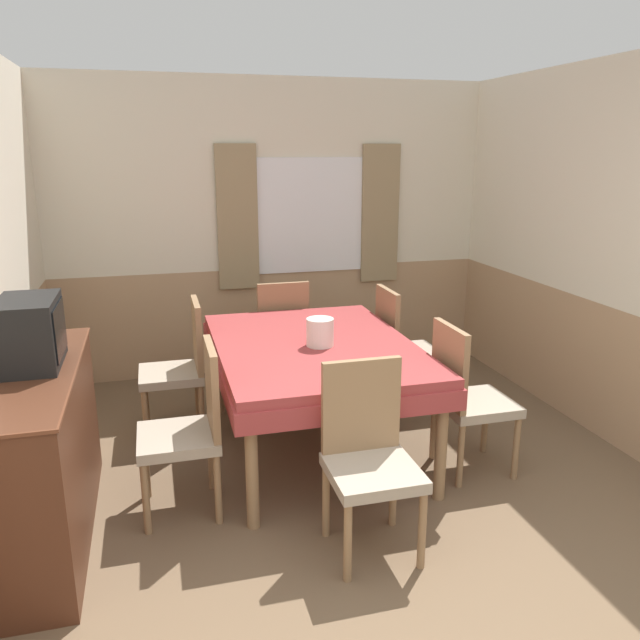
{
  "coord_description": "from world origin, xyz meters",
  "views": [
    {
      "loc": [
        -1.07,
        -1.62,
        2.0
      ],
      "look_at": [
        -0.04,
        2.17,
        0.92
      ],
      "focal_mm": 35.0,
      "sensor_mm": 36.0,
      "label": 1
    }
  ],
  "objects_px": {
    "chair_right_near": "(466,394)",
    "chair_head_window": "(281,333)",
    "chair_left_near": "(191,424)",
    "vase": "(320,332)",
    "chair_left_far": "(181,364)",
    "chair_right_far": "(402,345)",
    "sideboard": "(40,454)",
    "tv": "(30,333)",
    "chair_head_near": "(369,452)",
    "dining_table": "(314,357)"
  },
  "relations": [
    {
      "from": "chair_right_near",
      "to": "chair_right_far",
      "type": "xyz_separation_m",
      "value": [
        0.0,
        1.05,
        0.0
      ]
    },
    {
      "from": "chair_left_far",
      "to": "chair_head_window",
      "type": "height_order",
      "value": "same"
    },
    {
      "from": "chair_head_near",
      "to": "tv",
      "type": "xyz_separation_m",
      "value": [
        -1.61,
        0.6,
        0.58
      ]
    },
    {
      "from": "dining_table",
      "to": "chair_right_far",
      "type": "distance_m",
      "value": 1.01
    },
    {
      "from": "chair_head_window",
      "to": "chair_left_far",
      "type": "bearing_deg",
      "value": -146.06
    },
    {
      "from": "chair_head_near",
      "to": "vase",
      "type": "relative_size",
      "value": 5.38
    },
    {
      "from": "chair_head_window",
      "to": "sideboard",
      "type": "relative_size",
      "value": 0.64
    },
    {
      "from": "chair_head_window",
      "to": "vase",
      "type": "distance_m",
      "value": 1.22
    },
    {
      "from": "chair_left_far",
      "to": "chair_head_window",
      "type": "distance_m",
      "value": 1.02
    },
    {
      "from": "chair_head_near",
      "to": "vase",
      "type": "height_order",
      "value": "chair_head_near"
    },
    {
      "from": "chair_left_far",
      "to": "vase",
      "type": "height_order",
      "value": "chair_left_far"
    },
    {
      "from": "chair_right_far",
      "to": "chair_head_near",
      "type": "bearing_deg",
      "value": -27.55
    },
    {
      "from": "dining_table",
      "to": "chair_left_near",
      "type": "xyz_separation_m",
      "value": [
        -0.85,
        -0.53,
        -0.15
      ]
    },
    {
      "from": "chair_right_near",
      "to": "chair_left_near",
      "type": "xyz_separation_m",
      "value": [
        -1.69,
        0.0,
        0.0
      ]
    },
    {
      "from": "chair_head_near",
      "to": "sideboard",
      "type": "xyz_separation_m",
      "value": [
        -1.62,
        0.51,
        -0.05
      ]
    },
    {
      "from": "dining_table",
      "to": "sideboard",
      "type": "xyz_separation_m",
      "value": [
        -1.62,
        -0.58,
        -0.2
      ]
    },
    {
      "from": "dining_table",
      "to": "tv",
      "type": "relative_size",
      "value": 4.02
    },
    {
      "from": "sideboard",
      "to": "vase",
      "type": "bearing_deg",
      "value": 17.18
    },
    {
      "from": "chair_left_far",
      "to": "vase",
      "type": "xyz_separation_m",
      "value": [
        0.87,
        -0.6,
        0.34
      ]
    },
    {
      "from": "chair_head_near",
      "to": "vase",
      "type": "xyz_separation_m",
      "value": [
        0.02,
        1.02,
        0.34
      ]
    },
    {
      "from": "sideboard",
      "to": "chair_left_near",
      "type": "bearing_deg",
      "value": 4.26
    },
    {
      "from": "chair_right_near",
      "to": "chair_head_near",
      "type": "bearing_deg",
      "value": -56.06
    },
    {
      "from": "dining_table",
      "to": "chair_left_far",
      "type": "height_order",
      "value": "chair_left_far"
    },
    {
      "from": "sideboard",
      "to": "chair_right_far",
      "type": "bearing_deg",
      "value": 24.21
    },
    {
      "from": "chair_head_window",
      "to": "chair_left_near",
      "type": "bearing_deg",
      "value": -117.55
    },
    {
      "from": "dining_table",
      "to": "chair_left_far",
      "type": "distance_m",
      "value": 1.01
    },
    {
      "from": "chair_head_window",
      "to": "dining_table",
      "type": "bearing_deg",
      "value": -90.0
    },
    {
      "from": "chair_left_far",
      "to": "chair_right_far",
      "type": "bearing_deg",
      "value": -90.0
    },
    {
      "from": "chair_right_near",
      "to": "tv",
      "type": "height_order",
      "value": "tv"
    },
    {
      "from": "chair_head_near",
      "to": "chair_left_near",
      "type": "bearing_deg",
      "value": -33.94
    },
    {
      "from": "chair_head_window",
      "to": "vase",
      "type": "height_order",
      "value": "chair_head_window"
    },
    {
      "from": "chair_head_window",
      "to": "sideboard",
      "type": "xyz_separation_m",
      "value": [
        -1.62,
        -1.68,
        -0.05
      ]
    },
    {
      "from": "chair_left_near",
      "to": "sideboard",
      "type": "bearing_deg",
      "value": 94.26
    },
    {
      "from": "chair_left_far",
      "to": "tv",
      "type": "height_order",
      "value": "tv"
    },
    {
      "from": "tv",
      "to": "chair_right_near",
      "type": "bearing_deg",
      "value": -0.61
    },
    {
      "from": "dining_table",
      "to": "tv",
      "type": "xyz_separation_m",
      "value": [
        -1.61,
        -0.5,
        0.44
      ]
    },
    {
      "from": "tv",
      "to": "dining_table",
      "type": "bearing_deg",
      "value": 17.25
    },
    {
      "from": "dining_table",
      "to": "sideboard",
      "type": "relative_size",
      "value": 1.19
    },
    {
      "from": "chair_left_near",
      "to": "tv",
      "type": "distance_m",
      "value": 0.96
    },
    {
      "from": "chair_head_near",
      "to": "chair_right_near",
      "type": "distance_m",
      "value": 1.02
    },
    {
      "from": "chair_left_near",
      "to": "chair_left_far",
      "type": "bearing_deg",
      "value": 0.0
    },
    {
      "from": "chair_head_window",
      "to": "chair_left_near",
      "type": "xyz_separation_m",
      "value": [
        -0.85,
        -1.62,
        0.0
      ]
    },
    {
      "from": "chair_right_near",
      "to": "chair_head_window",
      "type": "bearing_deg",
      "value": -152.45
    },
    {
      "from": "dining_table",
      "to": "chair_left_far",
      "type": "relative_size",
      "value": 1.84
    },
    {
      "from": "dining_table",
      "to": "chair_head_near",
      "type": "xyz_separation_m",
      "value": [
        0.0,
        -1.09,
        -0.15
      ]
    },
    {
      "from": "chair_right_far",
      "to": "chair_left_near",
      "type": "xyz_separation_m",
      "value": [
        -1.69,
        -1.05,
        0.0
      ]
    },
    {
      "from": "chair_head_near",
      "to": "chair_left_near",
      "type": "distance_m",
      "value": 1.02
    },
    {
      "from": "chair_left_far",
      "to": "sideboard",
      "type": "relative_size",
      "value": 0.64
    },
    {
      "from": "chair_left_near",
      "to": "vase",
      "type": "bearing_deg",
      "value": -62.58
    },
    {
      "from": "chair_head_near",
      "to": "chair_right_far",
      "type": "bearing_deg",
      "value": -117.55
    }
  ]
}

